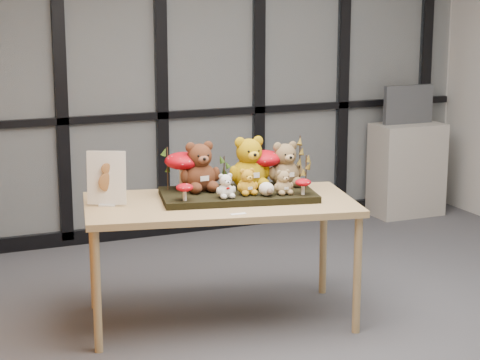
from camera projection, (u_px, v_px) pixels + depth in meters
name	position (u px, v px, depth m)	size (l,w,h in m)	color
floor	(352.00, 324.00, 5.55)	(5.00, 5.00, 0.00)	#545358
room_shell	(360.00, 60.00, 5.19)	(5.00, 5.00, 5.00)	beige
glass_partition	(211.00, 70.00, 7.46)	(4.90, 0.06, 2.78)	#2D383F
display_table	(220.00, 211.00, 5.48)	(1.82, 1.18, 0.79)	tan
diorama_tray	(238.00, 195.00, 5.54)	(0.97, 0.48, 0.04)	black
bear_pooh_yellow	(249.00, 160.00, 5.60)	(0.28, 0.26, 0.37)	#AC8208
bear_brown_medium	(199.00, 164.00, 5.54)	(0.27, 0.24, 0.35)	#4F2715
bear_tan_back	(285.00, 162.00, 5.68)	(0.25, 0.22, 0.32)	olive
bear_small_yellow	(247.00, 180.00, 5.44)	(0.14, 0.13, 0.19)	#C58918
bear_white_bow	(226.00, 184.00, 5.36)	(0.13, 0.12, 0.17)	white
bear_beige_small	(283.00, 181.00, 5.45)	(0.13, 0.12, 0.17)	#997C50
plush_cream_hedgehog	(266.00, 188.00, 5.42)	(0.07, 0.07, 0.10)	white
mushroom_back_left	(183.00, 169.00, 5.57)	(0.24, 0.24, 0.27)	#9E050E
mushroom_back_right	(264.00, 166.00, 5.68)	(0.23, 0.23, 0.26)	#9E050E
mushroom_front_left	(185.00, 191.00, 5.29)	(0.11, 0.11, 0.12)	#9E050E
mushroom_front_right	(303.00, 186.00, 5.45)	(0.10, 0.10, 0.11)	#9E050E
sprig_green_far_left	(168.00, 169.00, 5.55)	(0.05, 0.05, 0.28)	#203C0D
sprig_green_mid_left	(193.00, 168.00, 5.63)	(0.05, 0.05, 0.26)	#203C0D
sprig_dry_far_right	(300.00, 161.00, 5.68)	(0.05, 0.05, 0.33)	brown
sprig_dry_mid_right	(306.00, 172.00, 5.57)	(0.05, 0.05, 0.23)	brown
sprig_green_centre	(224.00, 171.00, 5.69)	(0.05, 0.05, 0.20)	#203C0D
sign_holder	(107.00, 180.00, 5.32)	(0.23, 0.13, 0.34)	silver
label_card	(238.00, 214.00, 5.15)	(0.09, 0.03, 0.00)	white
cabinet	(407.00, 169.00, 8.18)	(0.65, 0.38, 0.87)	#ACA599
monitor	(408.00, 104.00, 8.07)	(0.51, 0.05, 0.36)	#484B50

